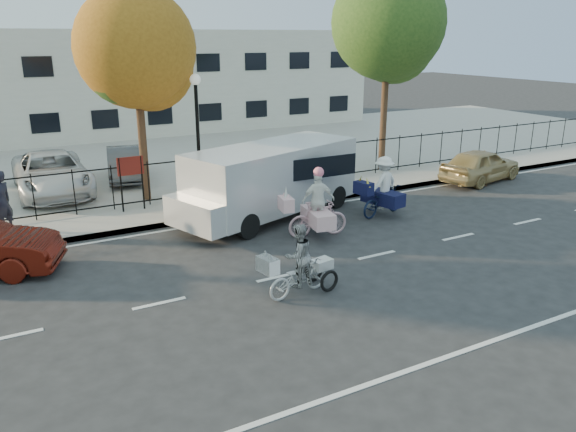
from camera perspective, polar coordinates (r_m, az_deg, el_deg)
ground at (r=13.91m, az=-0.94°, el=-6.21°), size 120.00×120.00×0.00m
road_markings at (r=13.91m, az=-0.94°, el=-6.19°), size 60.00×9.52×0.01m
curb at (r=18.21m, az=-8.37°, el=-0.23°), size 60.00×0.10×0.15m
sidewalk at (r=19.16m, az=-9.48°, el=0.62°), size 60.00×2.20×0.15m
parking_lot at (r=27.48m, az=-15.75°, el=5.44°), size 60.00×15.60×0.15m
iron_fence at (r=19.95m, az=-10.66°, el=3.71°), size 58.00×0.06×1.50m
building at (r=36.82m, az=-19.89°, el=12.67°), size 34.00×10.00×6.00m
lamppost at (r=19.32m, az=-9.23°, el=10.02°), size 0.36×0.36×4.33m
street_sign at (r=18.98m, az=-15.67°, el=4.24°), size 0.85×0.06×1.80m
zebra_trike at (r=12.77m, az=1.07°, el=-5.28°), size 1.99×0.94×1.70m
unicorn_bike at (r=16.41m, az=2.94°, el=0.48°), size 2.12×1.51×2.10m
bull_bike at (r=18.63m, az=9.58°, el=2.40°), size 2.18×1.53×1.97m
white_van at (r=18.17m, az=-1.89°, el=3.89°), size 7.08×4.05×2.33m
gold_sedan at (r=24.07m, az=18.98°, el=4.91°), size 4.22×2.35×1.36m
pedestrian at (r=18.24m, az=-27.09°, el=1.28°), size 0.81×0.78×1.86m
lot_car_b at (r=22.25m, az=-22.87°, el=4.03°), size 2.48×5.33×1.48m
lot_car_c at (r=23.49m, az=-16.22°, el=5.12°), size 2.03×4.00×1.26m
lot_car_d at (r=24.78m, az=-1.47°, el=6.38°), size 2.03×3.68×1.19m
tree_mid at (r=19.89m, az=-14.86°, el=15.64°), size 3.97×3.97×7.28m
tree_east at (r=24.38m, az=10.33°, el=18.25°), size 4.64×4.64×8.50m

